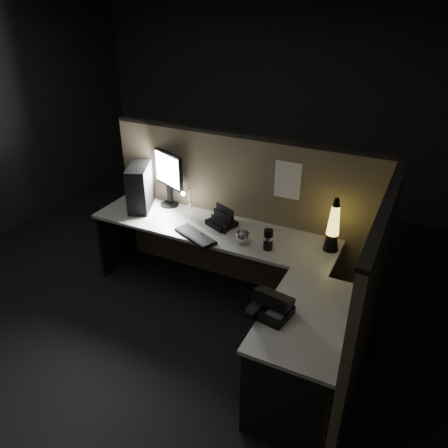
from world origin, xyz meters
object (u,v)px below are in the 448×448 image
at_px(lava_lamp, 333,229).
at_px(desk_phone, 271,306).
at_px(keyboard, 195,236).
at_px(monitor, 168,174).
at_px(pc_tower, 140,187).

relative_size(lava_lamp, desk_phone, 1.59).
distance_m(lava_lamp, desk_phone, 1.00).
bearing_deg(desk_phone, keyboard, 155.13).
bearing_deg(keyboard, desk_phone, -9.86).
bearing_deg(monitor, keyboard, -16.41).
bearing_deg(lava_lamp, pc_tower, -178.90).
relative_size(monitor, lava_lamp, 1.17).
relative_size(monitor, keyboard, 1.23).
relative_size(pc_tower, desk_phone, 1.47).
height_order(pc_tower, desk_phone, pc_tower).
xyz_separation_m(monitor, keyboard, (0.55, -0.46, -0.32)).
relative_size(monitor, desk_phone, 1.86).
xyz_separation_m(lava_lamp, desk_phone, (-0.16, -0.98, -0.14)).
bearing_deg(desk_phone, pc_tower, 161.21).
height_order(pc_tower, keyboard, pc_tower).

